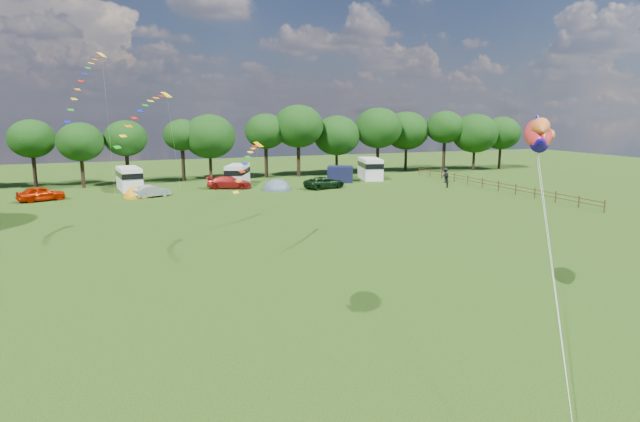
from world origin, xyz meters
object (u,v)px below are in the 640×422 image
object	(u,v)px
walker_b	(445,175)
car_d	(325,183)
car_c	(229,182)
campervan_d	(370,168)
car_a	(41,194)
tent_orange	(138,197)
tent_greyblue	(277,190)
fish_kite	(538,134)
campervan_c	(237,174)
walker_a	(446,182)
campervan_b	(129,178)
car_b	(152,191)

from	to	relation	value
walker_b	car_d	bearing A→B (deg)	-17.48
car_c	campervan_d	xyz separation A→B (m)	(20.32, 2.51, 0.78)
car_d	car_a	bearing A→B (deg)	73.76
tent_orange	walker_b	world-z (taller)	walker_b
tent_greyblue	car_d	bearing A→B (deg)	-7.25
tent_orange	fish_kite	xyz separation A→B (m)	(15.49, -42.77, 8.27)
campervan_c	walker_a	size ratio (longest dim) A/B	3.86
car_c	tent_greyblue	xyz separation A→B (m)	(5.12, -3.30, -0.75)
campervan_b	fish_kite	world-z (taller)	fish_kite
car_b	campervan_c	xyz separation A→B (m)	(10.86, 6.19, 0.73)
car_b	campervan_b	world-z (taller)	campervan_b
tent_orange	walker_b	bearing A→B (deg)	-1.79
campervan_b	campervan_d	size ratio (longest dim) A/B	0.92
car_a	tent_greyblue	distance (m)	25.52
fish_kite	walker_b	size ratio (longest dim) A/B	1.68
car_c	campervan_c	xyz separation A→B (m)	(1.56, 2.42, 0.64)
campervan_d	walker_b	bearing A→B (deg)	-119.30
fish_kite	campervan_b	bearing A→B (deg)	54.88
tent_greyblue	fish_kite	distance (m)	43.64
car_a	tent_orange	world-z (taller)	car_a
car_b	fish_kite	size ratio (longest dim) A/B	1.18
walker_b	car_b	bearing A→B (deg)	-16.90
car_a	fish_kite	size ratio (longest dim) A/B	1.44
tent_greyblue	campervan_c	bearing A→B (deg)	121.96
campervan_b	campervan_d	xyz separation A→B (m)	(31.77, -0.35, 0.08)
car_c	car_d	bearing A→B (deg)	-90.80
car_c	fish_kite	xyz separation A→B (m)	(4.72, -46.15, 7.52)
tent_greyblue	walker_b	bearing A→B (deg)	-3.24
car_c	tent_orange	xyz separation A→B (m)	(-10.77, -3.38, -0.75)
campervan_d	tent_greyblue	bearing A→B (deg)	124.67
car_c	campervan_c	size ratio (longest dim) A/B	0.88
car_d	campervan_c	world-z (taller)	campervan_c
tent_greyblue	car_a	bearing A→B (deg)	177.87
car_c	walker_b	size ratio (longest dim) A/B	2.64
walker_a	walker_b	bearing A→B (deg)	-166.32
tent_orange	campervan_d	bearing A→B (deg)	10.72
car_d	fish_kite	size ratio (longest dim) A/B	1.61
tent_orange	fish_kite	size ratio (longest dim) A/B	1.01
car_b	walker_a	distance (m)	34.96
tent_orange	walker_a	xyz separation A→B (m)	(36.06, -5.38, 0.74)
walker_b	fish_kite	bearing A→B (deg)	45.19
walker_a	campervan_b	bearing A→B (deg)	-61.74
campervan_d	tent_orange	size ratio (longest dim) A/B	1.91
car_d	tent_orange	bearing A→B (deg)	75.09
car_d	walker_a	xyz separation A→B (m)	(14.30, -4.71, 0.04)
walker_b	car_a	bearing A→B (deg)	-18.29
campervan_b	walker_b	bearing A→B (deg)	-107.92
campervan_b	tent_greyblue	bearing A→B (deg)	-117.60
fish_kite	campervan_c	bearing A→B (deg)	40.36
campervan_b	car_b	bearing A→B (deg)	-169.30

